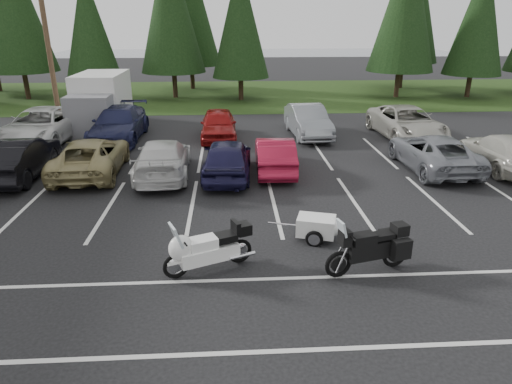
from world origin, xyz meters
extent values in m
plane|color=black|center=(0.00, 0.00, 0.00)|extent=(120.00, 120.00, 0.00)
cube|color=#193410|center=(0.00, 24.00, 0.01)|extent=(80.00, 16.00, 0.01)
cube|color=slate|center=(4.00, 55.00, 0.00)|extent=(70.00, 50.00, 0.02)
cylinder|color=#473321|center=(-10.00, 12.00, 4.50)|extent=(0.26, 0.26, 9.00)
cube|color=silver|center=(0.00, 2.00, 0.00)|extent=(32.00, 16.00, 0.01)
cylinder|color=#332316|center=(-16.00, 22.80, 1.39)|extent=(0.36, 0.36, 2.78)
cylinder|color=#332316|center=(-10.50, 21.40, 1.06)|extent=(0.36, 0.36, 2.11)
cone|color=black|center=(-10.50, 21.40, 5.28)|extent=(3.87, 3.87, 7.48)
cylinder|color=#332316|center=(-5.00, 22.90, 1.31)|extent=(0.36, 0.36, 2.62)
cone|color=black|center=(-5.00, 22.90, 6.54)|extent=(4.80, 4.80, 9.27)
cylinder|color=#332316|center=(0.00, 21.60, 1.13)|extent=(0.36, 0.36, 2.26)
cone|color=black|center=(0.00, 21.60, 5.64)|extent=(4.14, 4.14, 7.99)
cylinder|color=#332316|center=(12.00, 22.10, 1.34)|extent=(0.36, 0.36, 2.69)
cone|color=black|center=(12.00, 22.10, 6.72)|extent=(4.93, 4.93, 9.52)
cylinder|color=#332316|center=(17.50, 21.80, 1.16)|extent=(0.36, 0.36, 2.33)
cone|color=black|center=(17.50, 21.80, 5.82)|extent=(4.27, 4.27, 8.24)
cylinder|color=#332316|center=(-4.00, 27.50, 1.36)|extent=(0.36, 0.36, 2.71)
cone|color=black|center=(-4.00, 27.50, 6.78)|extent=(4.97, 4.97, 9.61)
cylinder|color=#332316|center=(14.00, 26.80, 1.50)|extent=(0.36, 0.36, 3.00)
imported|color=black|center=(-8.95, 4.38, 0.78)|extent=(1.74, 4.77, 1.56)
imported|color=#918654|center=(-6.35, 4.69, 0.71)|extent=(2.55, 5.17, 1.41)
imported|color=beige|center=(-3.50, 4.24, 0.71)|extent=(2.19, 4.97, 1.42)
imported|color=#181638|center=(-1.03, 3.96, 0.76)|extent=(2.04, 4.53, 1.51)
imported|color=maroon|center=(0.85, 4.55, 0.69)|extent=(1.57, 4.21, 1.38)
imported|color=gray|center=(7.26, 4.48, 0.71)|extent=(2.43, 5.12, 1.41)
imported|color=beige|center=(10.05, 4.33, 0.71)|extent=(2.11, 4.93, 1.42)
imported|color=silver|center=(-10.05, 9.63, 0.83)|extent=(3.14, 6.15, 1.66)
imported|color=#181B3D|center=(-6.41, 9.96, 0.81)|extent=(2.34, 5.59, 1.61)
imported|color=maroon|center=(-1.46, 9.90, 0.74)|extent=(1.80, 4.35, 1.48)
imported|color=gray|center=(3.12, 10.25, 0.78)|extent=(1.97, 4.85, 1.57)
imported|color=#ADAA9F|center=(8.06, 9.54, 0.78)|extent=(2.89, 5.74, 1.56)
camera|label=1|loc=(-0.92, -12.78, 5.79)|focal=32.00mm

